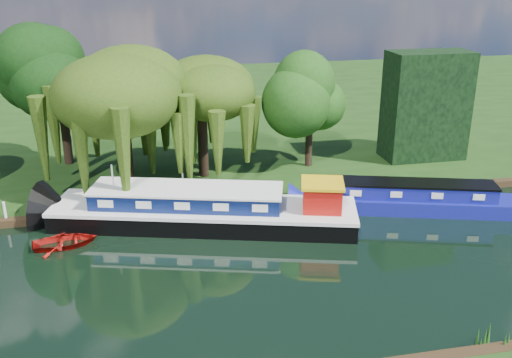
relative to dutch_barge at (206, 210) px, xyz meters
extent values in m
plane|color=black|center=(-1.49, -6.10, -0.92)|extent=(120.00, 120.00, 0.00)
cube|color=black|center=(-1.49, 27.90, -0.70)|extent=(120.00, 52.00, 0.45)
cube|color=black|center=(-0.15, 0.04, -0.48)|extent=(17.90, 8.50, 1.17)
cube|color=silver|center=(-0.15, 0.04, 0.20)|extent=(18.02, 8.60, 0.21)
cube|color=#0C194B|center=(-1.08, 0.31, 0.78)|extent=(11.21, 5.65, 0.92)
cube|color=silver|center=(-1.08, 0.31, 1.30)|extent=(11.45, 5.89, 0.12)
cube|color=#A0100B|center=(6.41, -1.81, 1.04)|extent=(2.64, 2.64, 1.46)
cube|color=gold|center=(6.41, -1.81, 1.85)|extent=(2.94, 2.94, 0.16)
cylinder|color=silver|center=(-5.20, 1.47, 1.48)|extent=(0.10, 0.10, 2.33)
cube|color=navy|center=(12.74, -0.54, -0.54)|extent=(13.86, 6.15, 1.03)
cube|color=navy|center=(12.74, -0.54, 0.41)|extent=(9.74, 4.42, 0.86)
cube|color=black|center=(12.74, -0.54, 0.89)|extent=(9.88, 4.56, 0.11)
cube|color=silver|center=(9.02, -0.35, 0.45)|extent=(0.68, 0.25, 0.37)
cube|color=silver|center=(11.33, -1.04, 0.45)|extent=(0.68, 0.25, 0.37)
cube|color=silver|center=(13.64, -1.73, 0.45)|extent=(0.68, 0.25, 0.37)
cube|color=silver|center=(15.96, -2.43, 0.45)|extent=(0.68, 0.25, 0.37)
imported|color=#A0100B|center=(-7.84, -1.16, -0.92)|extent=(3.70, 2.88, 0.70)
imported|color=silver|center=(16.76, 0.02, -0.92)|extent=(2.41, 2.10, 1.24)
cylinder|color=black|center=(-4.41, 5.91, 2.12)|extent=(0.67, 0.67, 5.17)
ellipsoid|color=#293D0D|center=(-4.41, 5.91, 5.85)|extent=(7.22, 7.22, 4.67)
cylinder|color=black|center=(0.69, 7.17, 1.72)|extent=(0.62, 0.62, 4.39)
ellipsoid|color=#293D0D|center=(0.69, 7.17, 4.89)|extent=(5.99, 5.99, 3.87)
cylinder|color=black|center=(-8.83, 11.78, 3.08)|extent=(0.69, 0.69, 7.10)
ellipsoid|color=black|center=(-8.83, 11.78, 5.98)|extent=(5.68, 5.68, 5.68)
cylinder|color=black|center=(8.46, 7.73, 2.27)|extent=(0.50, 0.50, 5.48)
ellipsoid|color=#163D0F|center=(8.46, 7.73, 4.51)|extent=(4.38, 4.38, 4.38)
cube|color=black|center=(17.51, 7.90, 3.53)|extent=(6.00, 3.00, 8.00)
cylinder|color=silver|center=(-0.99, 4.40, 0.63)|extent=(0.10, 0.10, 2.20)
sphere|color=white|center=(-0.99, 4.40, 1.91)|extent=(0.36, 0.36, 0.36)
cylinder|color=silver|center=(-11.49, 2.30, 0.03)|extent=(0.16, 0.16, 1.00)
cylinder|color=silver|center=(-5.49, 2.30, 0.03)|extent=(0.16, 0.16, 1.00)
cylinder|color=silver|center=(1.51, 2.30, 0.03)|extent=(0.16, 0.16, 1.00)
cylinder|color=silver|center=(7.51, 2.30, 0.03)|extent=(0.16, 0.16, 1.00)
cone|color=#154111|center=(9.51, -13.80, -0.37)|extent=(1.20, 1.20, 1.10)
camera|label=1|loc=(-3.30, -30.33, 13.36)|focal=40.00mm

